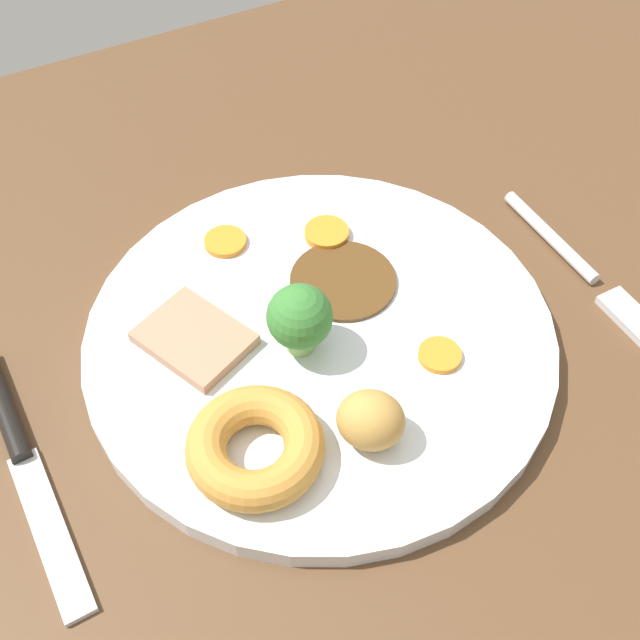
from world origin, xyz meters
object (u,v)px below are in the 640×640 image
at_px(carrot_coin_side, 440,355).
at_px(fork, 582,268).
at_px(broccoli_floret, 300,318).
at_px(dinner_plate, 320,337).
at_px(yorkshire_pudding, 255,446).
at_px(carrot_coin_front, 227,241).
at_px(knife, 19,448).
at_px(roast_potato_left, 371,420).
at_px(meat_slice_main, 194,338).
at_px(carrot_coin_back, 327,233).

relative_size(carrot_coin_side, fork, 0.17).
bearing_deg(broccoli_floret, dinner_plate, -161.09).
bearing_deg(dinner_plate, yorkshire_pudding, 40.67).
relative_size(carrot_coin_front, knife, 0.16).
bearing_deg(dinner_plate, carrot_coin_side, 136.03).
xyz_separation_m(roast_potato_left, carrot_coin_side, (-0.07, -0.03, -0.01)).
bearing_deg(carrot_coin_side, meat_slice_main, -32.30).
distance_m(carrot_coin_back, carrot_coin_side, 0.12).
bearing_deg(yorkshire_pudding, dinner_plate, -139.33).
xyz_separation_m(yorkshire_pudding, roast_potato_left, (-0.06, 0.02, 0.01)).
bearing_deg(fork, carrot_coin_side, -80.47).
height_order(meat_slice_main, carrot_coin_back, meat_slice_main).
bearing_deg(knife, roast_potato_left, 61.12).
bearing_deg(carrot_coin_side, yorkshire_pudding, 4.57).
height_order(carrot_coin_side, broccoli_floret, broccoli_floret).
bearing_deg(broccoli_floret, carrot_coin_back, -127.70).
relative_size(meat_slice_main, roast_potato_left, 1.69).
relative_size(dinner_plate, carrot_coin_side, 11.14).
bearing_deg(carrot_coin_back, roast_potato_left, 70.38).
height_order(yorkshire_pudding, carrot_coin_front, yorkshire_pudding).
xyz_separation_m(carrot_coin_front, broccoli_floret, (-0.00, 0.10, 0.03)).
bearing_deg(yorkshire_pudding, knife, -32.55).
xyz_separation_m(meat_slice_main, fork, (-0.26, 0.06, -0.01)).
xyz_separation_m(meat_slice_main, broccoli_floret, (-0.06, 0.03, 0.02)).
height_order(broccoli_floret, fork, broccoli_floret).
xyz_separation_m(dinner_plate, fork, (-0.19, 0.03, -0.00)).
distance_m(meat_slice_main, knife, 0.12).
relative_size(meat_slice_main, yorkshire_pudding, 0.84).
distance_m(meat_slice_main, carrot_coin_back, 0.12).
bearing_deg(carrot_coin_side, fork, -169.94).
bearing_deg(broccoli_floret, roast_potato_left, 94.10).
bearing_deg(carrot_coin_back, carrot_coin_front, -22.35).
bearing_deg(yorkshire_pudding, meat_slice_main, -90.19).
bearing_deg(yorkshire_pudding, carrot_coin_back, -130.86).
relative_size(yorkshire_pudding, roast_potato_left, 2.00).
relative_size(dinner_plate, meat_slice_main, 4.57).
xyz_separation_m(carrot_coin_side, knife, (0.24, -0.06, -0.01)).
bearing_deg(yorkshire_pudding, carrot_coin_side, -175.43).
bearing_deg(roast_potato_left, carrot_coin_back, -109.62).
distance_m(carrot_coin_front, knife, 0.19).
bearing_deg(carrot_coin_front, fork, 148.83).
distance_m(carrot_coin_back, fork, 0.18).
bearing_deg(carrot_coin_back, knife, 14.47).
relative_size(meat_slice_main, carrot_coin_front, 2.23).
xyz_separation_m(dinner_plate, roast_potato_left, (0.01, 0.08, 0.02)).
xyz_separation_m(dinner_plate, carrot_coin_side, (-0.05, 0.05, 0.01)).
relative_size(carrot_coin_back, fork, 0.20).
bearing_deg(fork, roast_potato_left, -76.00).
height_order(carrot_coin_front, carrot_coin_back, carrot_coin_back).
bearing_deg(knife, broccoli_floret, 82.78).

